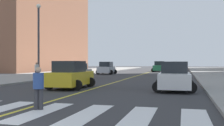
{
  "coord_description": "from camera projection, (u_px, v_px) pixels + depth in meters",
  "views": [
    {
      "loc": [
        5.93,
        -4.62,
        1.82
      ],
      "look_at": [
        -2.28,
        25.74,
        1.7
      ],
      "focal_mm": 42.46,
      "sensor_mm": 36.0,
      "label": 1
    }
  ],
  "objects": [
    {
      "name": "car_blue_fifth",
      "position": [
        162.0,
        67.0,
        54.64
      ],
      "size": [
        2.39,
        3.78,
        1.67
      ],
      "rotation": [
        0.0,
        0.0,
        3.16
      ],
      "color": "#2D479E",
      "rests_on": "ground"
    },
    {
      "name": "crosswalk_paint",
      "position": [
        19.0,
        111.0,
        9.87
      ],
      "size": [
        13.5,
        4.0,
        0.01
      ],
      "color": "silver",
      "rests_on": "ground"
    },
    {
      "name": "car_white_fourth",
      "position": [
        174.0,
        77.0,
        16.84
      ],
      "size": [
        2.67,
        4.2,
        1.85
      ],
      "rotation": [
        0.0,
        0.0,
        3.17
      ],
      "color": "silver",
      "rests_on": "ground"
    },
    {
      "name": "pedestrian_walking_west",
      "position": [
        37.0,
        70.0,
        26.25
      ],
      "size": [
        0.41,
        0.41,
        1.65
      ],
      "rotation": [
        0.0,
        0.0,
        0.91
      ],
      "color": "#38383D",
      "rests_on": "sidewalk_kerb_west"
    },
    {
      "name": "lane_divider_paint",
      "position": [
        147.0,
        73.0,
        44.62
      ],
      "size": [
        0.16,
        80.0,
        0.01
      ],
      "primitive_type": "cube",
      "color": "yellow",
      "rests_on": "ground"
    },
    {
      "name": "sidewalk_kerb_west",
      "position": [
        9.0,
        78.0,
        28.5
      ],
      "size": [
        10.0,
        120.0,
        0.15
      ],
      "primitive_type": "cube",
      "color": "gray",
      "rests_on": "ground"
    },
    {
      "name": "car_gray_third",
      "position": [
        79.0,
        72.0,
        28.5
      ],
      "size": [
        2.38,
        3.77,
        1.67
      ],
      "rotation": [
        0.0,
        0.0,
        0.02
      ],
      "color": "slate",
      "rests_on": "ground"
    },
    {
      "name": "car_green_second",
      "position": [
        159.0,
        67.0,
        49.32
      ],
      "size": [
        2.77,
        4.43,
        1.97
      ],
      "rotation": [
        0.0,
        0.0,
        3.13
      ],
      "color": "#236B42",
      "rests_on": "ground"
    },
    {
      "name": "low_rise_brick_west",
      "position": [
        29.0,
        11.0,
        58.72
      ],
      "size": [
        16.0,
        32.0,
        26.2
      ],
      "primitive_type": "cube",
      "color": "brown",
      "rests_on": "ground"
    },
    {
      "name": "car_silver_nearest",
      "position": [
        107.0,
        68.0,
        39.81
      ],
      "size": [
        2.65,
        4.2,
        1.86
      ],
      "rotation": [
        0.0,
        0.0,
        0.02
      ],
      "color": "#B7B7BC",
      "rests_on": "ground"
    },
    {
      "name": "pedestrian_crossing",
      "position": [
        38.0,
        86.0,
        10.06
      ],
      "size": [
        0.4,
        0.4,
        1.63
      ],
      "rotation": [
        0.0,
        0.0,
        0.42
      ],
      "color": "#38383D",
      "rests_on": "ground"
    },
    {
      "name": "car_yellow_sixth",
      "position": [
        71.0,
        76.0,
        18.31
      ],
      "size": [
        2.66,
        4.25,
        1.89
      ],
      "rotation": [
        0.0,
        0.0,
        0.01
      ],
      "color": "gold",
      "rests_on": "ground"
    },
    {
      "name": "street_lamp",
      "position": [
        39.0,
        35.0,
        26.78
      ],
      "size": [
        0.44,
        0.44,
        7.56
      ],
      "color": "#38383D",
      "rests_on": "sidewalk_kerb_west"
    }
  ]
}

